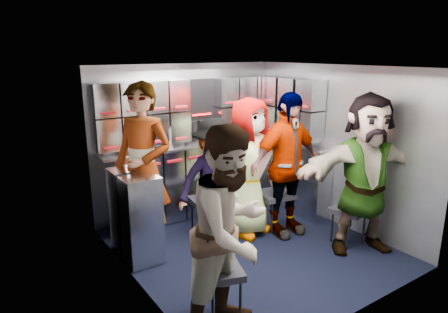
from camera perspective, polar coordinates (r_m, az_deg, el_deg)
floor at (r=4.89m, az=3.77°, el=-12.77°), size 3.00×3.00×0.00m
wall_back at (r=5.72m, az=-5.30°, el=2.53°), size 2.80×0.04×2.10m
wall_left at (r=3.83m, az=-12.77°, el=-4.01°), size 0.04×3.00×2.10m
wall_right at (r=5.45m, az=15.67°, el=1.42°), size 0.04×3.00×2.10m
ceiling at (r=4.34m, az=4.25°, el=12.63°), size 2.80×3.00×0.02m
cart_bank_back at (r=5.69m, az=-4.14°, el=-3.31°), size 2.68×0.38×0.99m
cart_bank_left at (r=4.59m, az=-12.53°, el=-8.21°), size 0.38×0.76×0.99m
counter at (r=5.55m, az=-4.24°, el=1.80°), size 2.68×0.42×0.03m
locker_bank_back at (r=5.51m, az=-4.65°, el=6.73°), size 2.68×0.28×0.82m
locker_bank_right at (r=5.74m, az=9.66°, el=6.89°), size 0.28×1.00×0.82m
right_cabinet at (r=5.88m, az=9.92°, el=-2.83°), size 0.28×1.20×1.00m
coffee_niche at (r=5.66m, az=-3.35°, el=6.76°), size 0.46×0.16×0.84m
red_latch_strip at (r=5.41m, az=-3.15°, el=0.01°), size 2.60×0.02×0.03m
jump_seat_near_left at (r=3.58m, az=-0.75°, el=-16.40°), size 0.48×0.47×0.46m
jump_seat_mid_left at (r=5.09m, az=-2.49°, el=-6.53°), size 0.44×0.42×0.47m
jump_seat_center at (r=5.24m, az=2.24°, el=-6.26°), size 0.36×0.34×0.43m
jump_seat_mid_right at (r=5.25m, az=7.30°, el=-5.68°), size 0.47×0.45×0.49m
jump_seat_near_right at (r=5.05m, az=17.45°, el=-7.51°), size 0.45×0.44×0.46m
attendant_standing at (r=4.58m, az=-11.45°, el=-1.79°), size 0.78×0.85×1.96m
attendant_arc_a at (r=3.23m, az=1.01°, el=-10.71°), size 1.01×0.89×1.74m
attendant_arc_b at (r=4.83m, az=-1.41°, el=-3.39°), size 1.00×0.61×1.51m
attendant_arc_c at (r=4.95m, az=3.53°, el=-1.58°), size 0.95×0.73×1.73m
attendant_arc_d at (r=4.98m, az=8.84°, el=-1.24°), size 1.06×0.45×1.80m
attendant_arc_e at (r=4.78m, az=19.61°, el=-2.39°), size 1.77×1.26×1.84m
bottle_left at (r=5.11m, az=-12.26°, el=2.02°), size 0.07×0.07×0.26m
bottle_mid at (r=5.29m, az=-7.82°, el=2.67°), size 0.07×0.07×0.26m
bottle_right at (r=5.82m, az=1.44°, el=3.85°), size 0.07×0.07×0.25m
cup_left at (r=5.09m, az=-13.05°, el=1.06°), size 0.07×0.07×0.11m
cup_right at (r=6.19m, az=6.12°, el=3.72°), size 0.08×0.08×0.09m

